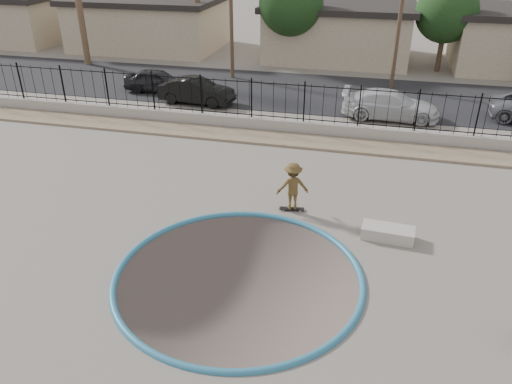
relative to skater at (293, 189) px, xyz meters
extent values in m
cube|color=slate|center=(-0.79, 9.00, -1.94)|extent=(120.00, 120.00, 2.20)
torus|color=teal|center=(-0.79, -4.00, -0.84)|extent=(7.04, 7.04, 0.20)
cube|color=#A08468|center=(-0.79, 6.20, -0.78)|extent=(42.00, 1.60, 0.11)
cube|color=#9C968A|center=(-0.79, 7.30, -0.54)|extent=(42.00, 0.45, 0.60)
cube|color=black|center=(-0.79, 7.30, -0.12)|extent=(40.00, 0.04, 0.03)
cube|color=black|center=(-0.79, 7.30, 1.46)|extent=(40.00, 0.04, 0.04)
cube|color=black|center=(-0.79, 14.00, -0.82)|extent=(90.00, 8.00, 0.04)
cube|color=tan|center=(-28.79, 23.50, 0.91)|extent=(10.00, 8.00, 3.50)
cube|color=tan|center=(-15.79, 23.50, 0.91)|extent=(11.00, 8.00, 3.50)
cube|color=tan|center=(-0.79, 23.50, 0.91)|extent=(10.00, 8.00, 3.50)
cube|color=black|center=(-0.79, 23.50, 2.86)|extent=(10.60, 8.60, 0.40)
cylinder|color=#473323|center=(-6.79, 16.00, 3.66)|extent=(0.24, 0.24, 9.00)
cylinder|color=#473323|center=(3.21, 16.00, 3.91)|extent=(0.24, 0.24, 9.50)
cylinder|color=#473323|center=(-3.79, 20.00, 0.66)|extent=(0.34, 0.34, 3.00)
sphere|color=#143311|center=(-3.79, 20.00, 3.36)|extent=(4.32, 4.32, 4.32)
cylinder|color=#473323|center=(6.21, 21.00, 0.54)|extent=(0.34, 0.34, 2.75)
sphere|color=#143311|center=(6.21, 21.00, 3.01)|extent=(3.96, 3.96, 3.96)
imported|color=brown|center=(0.00, 0.00, 0.00)|extent=(1.23, 0.95, 1.68)
cube|color=black|center=(0.00, 0.00, -0.77)|extent=(0.88, 0.34, 0.02)
cylinder|color=silver|center=(-0.27, -0.12, -0.81)|extent=(0.06, 0.04, 0.06)
cylinder|color=silver|center=(-0.30, 0.04, -0.81)|extent=(0.06, 0.04, 0.06)
cylinder|color=silver|center=(0.30, -0.04, -0.81)|extent=(0.06, 0.04, 0.06)
cylinder|color=silver|center=(0.27, 0.12, -0.81)|extent=(0.06, 0.04, 0.06)
cube|color=#B4AB9F|center=(3.21, -1.02, -0.64)|extent=(1.65, 0.81, 0.40)
imported|color=black|center=(-10.22, 12.00, -0.15)|extent=(3.95, 1.92, 1.30)
imported|color=black|center=(-7.19, 10.40, -0.12)|extent=(4.23, 1.73, 1.36)
imported|color=silver|center=(3.15, 10.40, -0.10)|extent=(4.83, 1.98, 1.40)
camera|label=1|loc=(2.37, -14.74, 7.76)|focal=35.00mm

